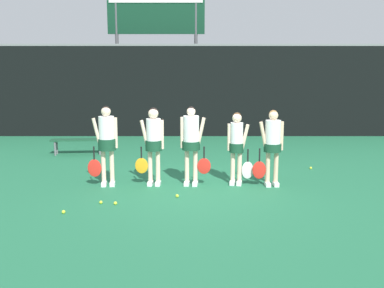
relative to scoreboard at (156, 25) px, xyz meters
name	(u,v)px	position (x,y,z in m)	size (l,w,h in m)	color
ground_plane	(193,185)	(1.49, -8.83, -4.26)	(140.00, 140.00, 0.00)	#216642
fence_windscreen	(193,90)	(1.49, -1.75, -2.52)	(60.00, 0.08, 3.45)	black
scoreboard	(156,25)	(0.00, 0.00, 0.00)	(3.92, 0.15, 5.44)	#515156
bench_courtside	(78,141)	(-2.01, -5.30, -3.86)	(1.64, 0.50, 0.47)	#19472D
player_0	(106,139)	(-0.45, -8.86, -3.19)	(0.68, 0.39, 1.80)	beige
player_1	(153,139)	(0.59, -8.82, -3.21)	(0.66, 0.37, 1.76)	beige
player_2	(191,139)	(1.44, -8.83, -3.20)	(0.68, 0.40, 1.79)	beige
player_3	(237,143)	(2.46, -8.77, -3.30)	(0.59, 0.33, 1.65)	beige
player_4	(272,141)	(3.24, -8.89, -3.24)	(0.68, 0.39, 1.72)	beige
tennis_ball_0	(311,168)	(4.56, -7.26, -4.23)	(0.07, 0.07, 0.07)	#CCE033
tennis_ball_1	(115,203)	(-0.05, -10.29, -4.23)	(0.07, 0.07, 0.07)	#CCE033
tennis_ball_2	(101,202)	(-0.34, -10.23, -4.23)	(0.06, 0.06, 0.06)	#CCE033
tennis_ball_3	(177,196)	(1.14, -9.80, -4.23)	(0.07, 0.07, 0.07)	#CCE033
tennis_ball_4	(63,212)	(-0.91, -10.82, -4.23)	(0.07, 0.07, 0.07)	#CCE033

